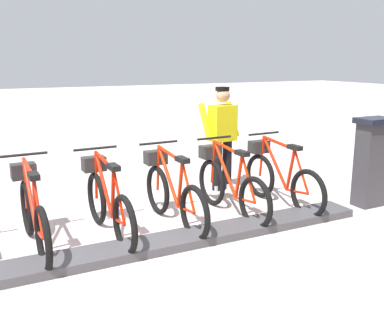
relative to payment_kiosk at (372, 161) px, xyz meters
name	(u,v)px	position (x,y,z in m)	size (l,w,h in m)	color
ground_plane	(142,252)	(-0.05, 3.51, -0.67)	(60.00, 60.00, 0.00)	beige
dock_rail_base	(142,247)	(-0.05, 3.51, -0.62)	(0.44, 5.85, 0.10)	#47474C
payment_kiosk	(372,161)	(0.00, 0.00, 0.00)	(0.36, 0.52, 1.28)	#38383D
bike_docked_0	(279,177)	(0.57, 1.18, -0.24)	(1.72, 0.54, 1.02)	black
bike_docked_1	(229,184)	(0.57, 2.03, -0.24)	(1.72, 0.54, 1.02)	black
bike_docked_2	(172,192)	(0.57, 2.87, -0.24)	(1.72, 0.54, 1.02)	black
bike_docked_3	(107,201)	(0.57, 3.71, -0.24)	(1.72, 0.54, 1.02)	black
bike_docked_4	(33,212)	(0.57, 4.55, -0.24)	(1.72, 0.54, 1.02)	black
worker_near_rack	(222,135)	(1.60, 1.55, 0.24)	(0.48, 0.65, 1.66)	white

